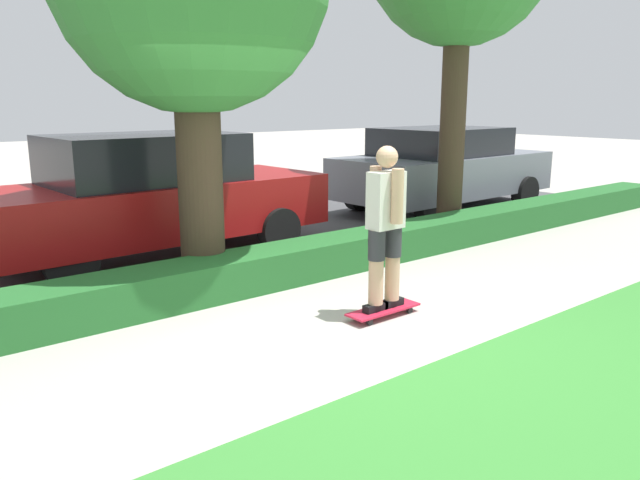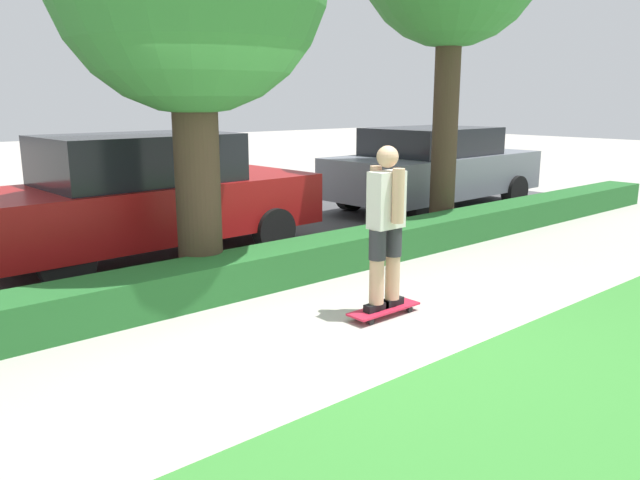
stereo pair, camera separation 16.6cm
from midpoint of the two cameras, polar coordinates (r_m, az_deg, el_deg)
ground_plane at (r=5.71m, az=3.00°, el=-8.22°), size 60.00×60.00×0.00m
street_asphalt at (r=9.13m, az=-14.94°, el=-0.60°), size 18.43×5.00×0.01m
hedge_row at (r=6.86m, az=-5.98°, el=-2.87°), size 18.43×0.60×0.41m
skateboard at (r=6.06m, az=6.61°, el=-6.37°), size 0.79×0.24×0.08m
skater_person at (r=5.84m, az=6.82°, el=1.44°), size 0.48×0.40×1.55m
parked_car_middle at (r=8.44m, az=-14.42°, el=3.99°), size 4.58×1.89×1.61m
parked_car_rear at (r=12.05m, az=11.60°, el=6.52°), size 4.48×2.07×1.53m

